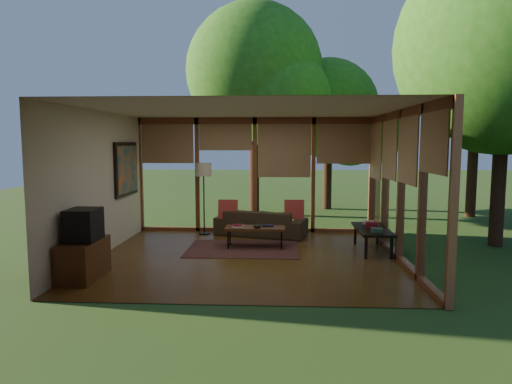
# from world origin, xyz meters

# --- Properties ---
(floor) EXTENTS (5.50, 5.50, 0.00)m
(floor) POSITION_xyz_m (0.00, 0.00, 0.00)
(floor) COLOR brown
(floor) RESTS_ON ground
(ceiling) EXTENTS (5.50, 5.50, 0.00)m
(ceiling) POSITION_xyz_m (0.00, 0.00, 2.70)
(ceiling) COLOR silver
(ceiling) RESTS_ON ground
(wall_left) EXTENTS (0.04, 5.00, 2.70)m
(wall_left) POSITION_xyz_m (-2.75, 0.00, 1.35)
(wall_left) COLOR beige
(wall_left) RESTS_ON ground
(wall_front) EXTENTS (5.50, 0.04, 2.70)m
(wall_front) POSITION_xyz_m (0.00, -2.50, 1.35)
(wall_front) COLOR beige
(wall_front) RESTS_ON ground
(window_wall_back) EXTENTS (5.50, 0.12, 2.70)m
(window_wall_back) POSITION_xyz_m (0.00, 2.50, 1.35)
(window_wall_back) COLOR brown
(window_wall_back) RESTS_ON ground
(window_wall_right) EXTENTS (0.12, 5.00, 2.70)m
(window_wall_right) POSITION_xyz_m (2.75, 0.00, 1.35)
(window_wall_right) COLOR brown
(window_wall_right) RESTS_ON ground
(exterior_lawn) EXTENTS (40.00, 40.00, 0.00)m
(exterior_lawn) POSITION_xyz_m (8.00, 8.00, -0.01)
(exterior_lawn) COLOR #2C4C1C
(exterior_lawn) RESTS_ON ground
(tree_nw) EXTENTS (3.95, 3.95, 6.13)m
(tree_nw) POSITION_xyz_m (-0.16, 5.22, 4.14)
(tree_nw) COLOR #3B1F15
(tree_nw) RESTS_ON ground
(tree_ne) EXTENTS (3.15, 3.15, 4.76)m
(tree_ne) POSITION_xyz_m (2.12, 6.49, 3.17)
(tree_ne) COLOR #3B1F15
(tree_ne) RESTS_ON ground
(tree_se) EXTENTS (4.35, 4.35, 6.21)m
(tree_se) POSITION_xyz_m (5.05, 1.26, 4.03)
(tree_se) COLOR #3B1F15
(tree_se) RESTS_ON ground
(tree_far) EXTENTS (2.61, 2.61, 4.71)m
(tree_far) POSITION_xyz_m (6.08, 5.03, 3.39)
(tree_far) COLOR #3B1F15
(tree_far) RESTS_ON ground
(rug) EXTENTS (2.20, 1.56, 0.01)m
(rug) POSITION_xyz_m (-0.14, 0.65, 0.01)
(rug) COLOR brown
(rug) RESTS_ON floor
(sofa) EXTENTS (2.18, 1.33, 0.59)m
(sofa) POSITION_xyz_m (0.17, 2.00, 0.30)
(sofa) COLOR #3C301E
(sofa) RESTS_ON floor
(pillow_left) EXTENTS (0.43, 0.23, 0.45)m
(pillow_left) POSITION_xyz_m (-0.58, 1.95, 0.60)
(pillow_left) COLOR maroon
(pillow_left) RESTS_ON sofa
(pillow_right) EXTENTS (0.44, 0.24, 0.46)m
(pillow_right) POSITION_xyz_m (0.92, 1.95, 0.60)
(pillow_right) COLOR maroon
(pillow_right) RESTS_ON sofa
(ct_book_lower) EXTENTS (0.20, 0.15, 0.03)m
(ct_book_lower) POSITION_xyz_m (-0.25, 0.74, 0.44)
(ct_book_lower) COLOR beige
(ct_book_lower) RESTS_ON coffee_table
(ct_book_upper) EXTENTS (0.17, 0.13, 0.03)m
(ct_book_upper) POSITION_xyz_m (-0.25, 0.74, 0.47)
(ct_book_upper) COLOR maroon
(ct_book_upper) RESTS_ON coffee_table
(ct_book_side) EXTENTS (0.24, 0.20, 0.03)m
(ct_book_side) POSITION_xyz_m (0.35, 0.87, 0.44)
(ct_book_side) COLOR black
(ct_book_side) RESTS_ON coffee_table
(ct_bowl) EXTENTS (0.16, 0.16, 0.07)m
(ct_bowl) POSITION_xyz_m (0.15, 0.69, 0.46)
(ct_bowl) COLOR black
(ct_bowl) RESTS_ON coffee_table
(media_cabinet) EXTENTS (0.50, 1.00, 0.60)m
(media_cabinet) POSITION_xyz_m (-2.47, -1.44, 0.30)
(media_cabinet) COLOR #563117
(media_cabinet) RESTS_ON floor
(television) EXTENTS (0.45, 0.55, 0.50)m
(television) POSITION_xyz_m (-2.45, -1.44, 0.85)
(television) COLOR black
(television) RESTS_ON media_cabinet
(console_book_a) EXTENTS (0.22, 0.17, 0.08)m
(console_book_a) POSITION_xyz_m (2.40, 0.22, 0.49)
(console_book_a) COLOR #37604E
(console_book_a) RESTS_ON side_console
(console_book_b) EXTENTS (0.27, 0.22, 0.11)m
(console_book_b) POSITION_xyz_m (2.40, 0.67, 0.51)
(console_book_b) COLOR maroon
(console_book_b) RESTS_ON side_console
(console_book_c) EXTENTS (0.26, 0.21, 0.06)m
(console_book_c) POSITION_xyz_m (2.40, 1.07, 0.49)
(console_book_c) COLOR beige
(console_book_c) RESTS_ON side_console
(floor_lamp) EXTENTS (0.36, 0.36, 1.65)m
(floor_lamp) POSITION_xyz_m (-1.16, 2.10, 1.41)
(floor_lamp) COLOR black
(floor_lamp) RESTS_ON floor
(coffee_table) EXTENTS (1.20, 0.50, 0.43)m
(coffee_table) POSITION_xyz_m (0.10, 0.79, 0.39)
(coffee_table) COLOR #563117
(coffee_table) RESTS_ON floor
(side_console) EXTENTS (0.60, 1.40, 0.46)m
(side_console) POSITION_xyz_m (2.40, 0.62, 0.41)
(side_console) COLOR black
(side_console) RESTS_ON floor
(wall_painting) EXTENTS (0.06, 1.35, 1.15)m
(wall_painting) POSITION_xyz_m (-2.71, 1.40, 1.55)
(wall_painting) COLOR black
(wall_painting) RESTS_ON wall_left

